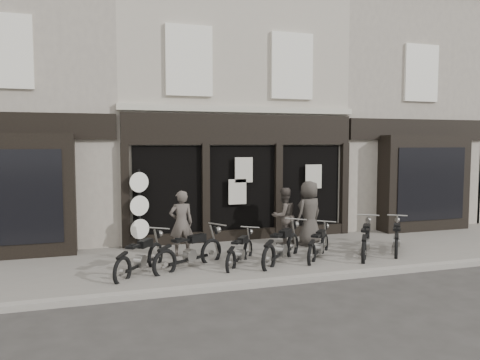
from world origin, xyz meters
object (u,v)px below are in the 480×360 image
object	(u,v)px
motorcycle_4	(319,247)
man_left	(181,223)
man_right	(309,213)
motorcycle_3	(282,249)
motorcycle_0	(140,260)
advert_sign_post	(140,212)
motorcycle_5	(366,243)
motorcycle_6	(397,241)
motorcycle_2	(240,254)
motorcycle_1	(190,255)
man_centre	(284,216)

from	to	relation	value
motorcycle_4	man_left	world-z (taller)	man_left
man_right	motorcycle_3	bearing A→B (deg)	22.38
motorcycle_0	advert_sign_post	xyz separation A→B (m)	(0.23, 2.50, 0.73)
man_right	motorcycle_4	bearing A→B (deg)	51.21
motorcycle_5	man_left	distance (m)	4.88
motorcycle_3	motorcycle_5	xyz separation A→B (m)	(2.39, -0.01, -0.00)
motorcycle_6	advert_sign_post	distance (m)	7.12
motorcycle_0	motorcycle_2	bearing A→B (deg)	-52.71
motorcycle_2	motorcycle_3	world-z (taller)	motorcycle_3
motorcycle_4	motorcycle_5	xyz separation A→B (m)	(1.32, -0.11, 0.04)
motorcycle_5	advert_sign_post	distance (m)	6.21
motorcycle_2	motorcycle_3	distance (m)	1.06
motorcycle_6	man_right	world-z (taller)	man_right
motorcycle_0	motorcycle_1	distance (m)	1.16
man_left	advert_sign_post	size ratio (longest dim) A/B	0.74
man_right	advert_sign_post	size ratio (longest dim) A/B	0.80
man_centre	advert_sign_post	bearing A→B (deg)	-24.64
motorcycle_5	man_left	size ratio (longest dim) A/B	1.11
motorcycle_4	motorcycle_6	xyz separation A→B (m)	(2.36, 0.01, 0.02)
motorcycle_0	motorcycle_6	size ratio (longest dim) A/B	1.01
motorcycle_2	motorcycle_4	world-z (taller)	motorcycle_4
motorcycle_0	man_centre	xyz separation A→B (m)	(4.26, 1.73, 0.55)
motorcycle_1	man_centre	xyz separation A→B (m)	(3.10, 1.65, 0.53)
motorcycle_1	motorcycle_5	distance (m)	4.68
motorcycle_3	man_left	distance (m)	2.68
motorcycle_3	motorcycle_5	bearing A→B (deg)	-44.97
motorcycle_2	motorcycle_3	xyz separation A→B (m)	(1.05, -0.11, 0.07)
man_left	man_centre	size ratio (longest dim) A/B	1.04
motorcycle_6	man_centre	world-z (taller)	man_centre
motorcycle_1	advert_sign_post	size ratio (longest dim) A/B	0.84
motorcycle_4	motorcycle_5	distance (m)	1.33
motorcycle_3	man_right	world-z (taller)	man_right
motorcycle_5	man_right	distance (m)	1.86
motorcycle_5	advert_sign_post	world-z (taller)	advert_sign_post
motorcycle_6	motorcycle_2	bearing A→B (deg)	126.60
motorcycle_1	man_right	size ratio (longest dim) A/B	1.06
advert_sign_post	man_right	bearing A→B (deg)	-32.98
motorcycle_3	motorcycle_4	world-z (taller)	motorcycle_3
motorcycle_2	man_right	world-z (taller)	man_right
motorcycle_4	motorcycle_5	bearing A→B (deg)	-53.59
man_left	man_centre	xyz separation A→B (m)	(3.09, 0.48, -0.03)
man_centre	man_right	world-z (taller)	man_right
motorcycle_4	man_centre	distance (m)	1.81
motorcycle_0	man_centre	world-z (taller)	man_centre
motorcycle_2	motorcycle_4	size ratio (longest dim) A/B	1.00
man_left	man_centre	distance (m)	3.12
motorcycle_4	advert_sign_post	xyz separation A→B (m)	(-4.28, 2.48, 0.76)
man_left	motorcycle_6	bearing A→B (deg)	166.85
motorcycle_1	man_right	world-z (taller)	man_right
man_right	man_left	bearing A→B (deg)	-20.55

